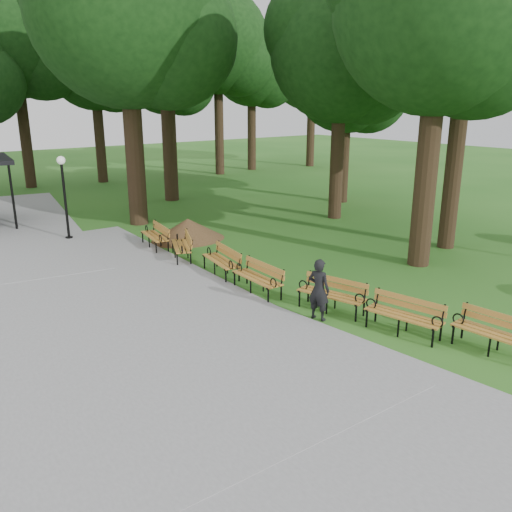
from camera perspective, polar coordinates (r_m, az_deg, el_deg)
ground at (r=14.14m, az=2.23°, el=-5.17°), size 100.00×100.00×0.00m
path at (r=14.74m, az=-17.65°, el=-4.94°), size 12.00×38.00×0.06m
person at (r=12.97m, az=6.84°, el=-3.64°), size 0.52×0.65×1.57m
lamp_post at (r=21.38m, az=-20.23°, el=7.74°), size 0.32×0.32×3.22m
dirt_mound at (r=20.58m, az=-7.40°, el=2.92°), size 2.48×2.48×0.83m
bench_0 at (r=12.42m, az=24.56°, el=-7.78°), size 0.79×1.95×0.88m
bench_1 at (r=12.69m, az=15.72°, el=-6.32°), size 0.99×1.99×0.88m
bench_2 at (r=13.62m, az=8.18°, el=-4.23°), size 1.12×2.00×0.88m
bench_3 at (r=14.72m, az=0.12°, el=-2.44°), size 0.72×1.92×0.88m
bench_4 at (r=16.31m, az=-3.83°, el=-0.55°), size 0.95×1.98×0.88m
bench_5 at (r=18.10m, az=-8.14°, el=1.06°), size 1.36×2.00×0.88m
bench_6 at (r=19.60m, az=-10.95°, el=2.13°), size 0.94×1.98×0.88m
lawn_tree_0 at (r=17.64m, az=19.54°, el=24.25°), size 6.36×6.36×11.09m
lawn_tree_1 at (r=24.12m, az=9.28°, el=21.16°), size 6.10×6.10×10.32m
lawn_tree_2 at (r=23.35m, az=-14.01°, el=24.49°), size 7.70×7.70×12.52m
lawn_tree_3 at (r=20.18m, az=22.28°, el=23.29°), size 6.10×6.10×11.08m
lawn_tree_4 at (r=28.80m, az=-9.96°, el=23.35°), size 6.30×6.30×11.96m
lawn_tree_5 at (r=28.07m, az=9.93°, el=18.64°), size 5.59×5.59×9.16m
tree_backdrop at (r=36.31m, az=-14.02°, el=21.04°), size 37.27×10.08×16.62m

